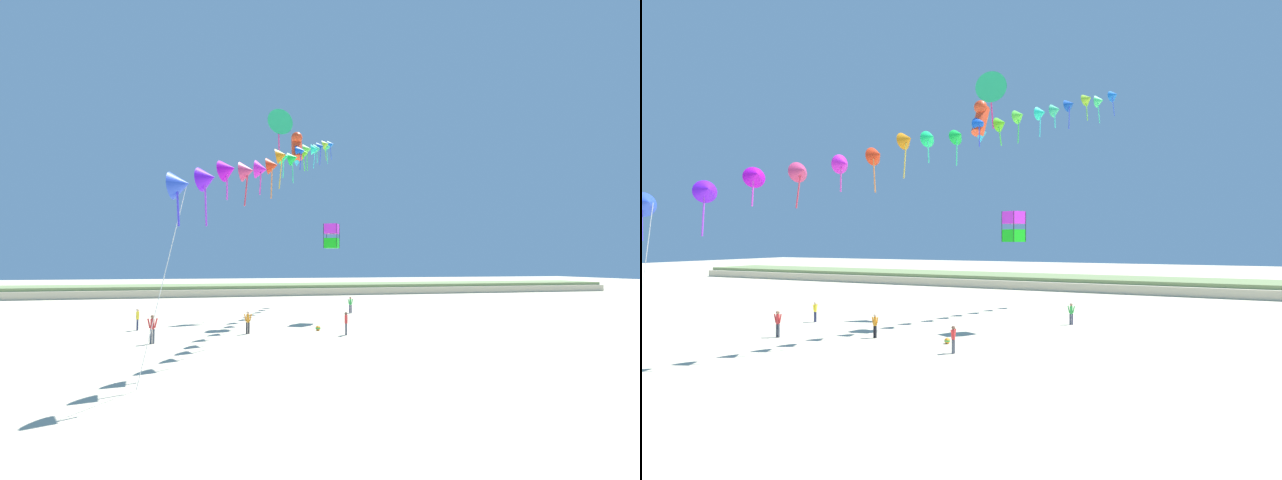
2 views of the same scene
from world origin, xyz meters
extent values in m
plane|color=beige|center=(0.00, 0.00, 0.00)|extent=(240.00, 240.00, 0.00)
cube|color=beige|center=(0.00, 46.88, 0.54)|extent=(120.00, 10.62, 1.08)
cube|color=#7A8E56|center=(0.00, 46.88, 1.23)|extent=(120.00, 9.03, 0.61)
cylinder|color=#474C56|center=(-8.82, 6.12, 0.43)|extent=(0.13, 0.13, 0.87)
cylinder|color=#474C56|center=(-8.98, 6.10, 0.43)|extent=(0.13, 0.13, 0.87)
cylinder|color=red|center=(-8.90, 6.11, 1.17)|extent=(0.23, 0.23, 0.61)
cylinder|color=red|center=(-8.70, 6.13, 1.22)|extent=(0.21, 0.11, 0.58)
cylinder|color=red|center=(-9.10, 6.09, 1.22)|extent=(0.21, 0.11, 0.58)
sphere|color=#9E7051|center=(-8.90, 6.11, 1.60)|extent=(0.23, 0.23, 0.23)
cylinder|color=#282D4C|center=(7.07, 18.75, 0.40)|extent=(0.12, 0.12, 0.80)
cylinder|color=#282D4C|center=(7.21, 18.75, 0.40)|extent=(0.12, 0.12, 0.80)
cylinder|color=green|center=(7.14, 18.75, 1.08)|extent=(0.21, 0.21, 0.57)
cylinder|color=green|center=(6.96, 18.75, 1.13)|extent=(0.19, 0.08, 0.54)
cylinder|color=green|center=(7.32, 18.75, 1.13)|extent=(0.19, 0.08, 0.54)
sphere|color=#9E7051|center=(7.14, 18.75, 1.48)|extent=(0.22, 0.22, 0.22)
cylinder|color=black|center=(-3.07, 8.56, 0.39)|extent=(0.11, 0.11, 0.78)
cylinder|color=black|center=(-3.21, 8.57, 0.39)|extent=(0.11, 0.11, 0.78)
cylinder|color=orange|center=(-3.14, 8.56, 1.05)|extent=(0.20, 0.20, 0.55)
cylinder|color=orange|center=(-2.96, 8.55, 1.09)|extent=(0.19, 0.09, 0.52)
cylinder|color=orange|center=(-3.31, 8.58, 1.09)|extent=(0.19, 0.09, 0.52)
sphere|color=beige|center=(-3.14, 8.56, 1.44)|extent=(0.21, 0.21, 0.21)
cylinder|color=#282D4C|center=(-10.81, 11.73, 0.39)|extent=(0.11, 0.11, 0.78)
cylinder|color=#282D4C|center=(-10.81, 11.87, 0.39)|extent=(0.11, 0.11, 0.78)
cylinder|color=yellow|center=(-10.81, 11.80, 1.06)|extent=(0.21, 0.21, 0.55)
cylinder|color=yellow|center=(-10.80, 11.62, 1.10)|extent=(0.09, 0.19, 0.53)
cylinder|color=yellow|center=(-10.82, 11.98, 1.10)|extent=(0.09, 0.19, 0.53)
sphere|color=beige|center=(-10.81, 11.80, 1.45)|extent=(0.21, 0.21, 0.21)
cylinder|color=#474C56|center=(3.29, 6.63, 0.39)|extent=(0.11, 0.11, 0.77)
cylinder|color=#474C56|center=(3.30, 6.76, 0.39)|extent=(0.11, 0.11, 0.77)
cylinder|color=red|center=(3.29, 6.69, 1.05)|extent=(0.20, 0.20, 0.55)
cylinder|color=red|center=(3.27, 6.52, 1.09)|extent=(0.10, 0.19, 0.52)
cylinder|color=red|center=(3.31, 6.87, 1.09)|extent=(0.10, 0.19, 0.52)
sphere|color=brown|center=(3.29, 6.69, 1.43)|extent=(0.21, 0.21, 0.21)
cone|color=blue|center=(-6.39, -4.01, 7.84)|extent=(1.07, 1.27, 1.18)
cylinder|color=#4039E5|center=(-6.45, -4.15, 6.91)|extent=(0.17, 0.11, 1.41)
cone|color=#6C16EB|center=(-5.48, -1.74, 8.58)|extent=(1.22, 1.35, 1.18)
cylinder|color=#A839E5|center=(-5.53, -1.88, 7.38)|extent=(0.18, 0.28, 1.94)
cone|color=#B10CCB|center=(-4.57, 0.31, 9.46)|extent=(1.31, 1.39, 1.21)
cylinder|color=#E539D3|center=(-4.62, 0.17, 8.58)|extent=(0.10, 0.18, 1.33)
cone|color=#CB3669|center=(-3.55, 2.38, 9.88)|extent=(1.11, 1.30, 1.16)
cylinder|color=#E5394A|center=(-3.61, 2.24, 8.78)|extent=(0.23, 0.22, 1.75)
cone|color=#CB1EC7|center=(-2.60, 4.69, 10.52)|extent=(1.05, 1.28, 1.13)
cylinder|color=#E539B8|center=(-2.66, 4.55, 9.62)|extent=(0.14, 0.13, 1.36)
cone|color=red|center=(-1.73, 6.66, 11.25)|extent=(1.09, 1.28, 1.17)
cylinder|color=orange|center=(-1.78, 6.53, 10.03)|extent=(0.11, 0.31, 1.99)
cone|color=orange|center=(-0.89, 8.74, 12.48)|extent=(1.13, 1.28, 1.21)
cylinder|color=yellow|center=(-0.95, 8.60, 11.16)|extent=(0.27, 0.12, 2.20)
cone|color=#17EB70|center=(-0.41, 10.89, 12.95)|extent=(1.21, 1.35, 1.17)
cylinder|color=#39E5AA|center=(-0.47, 10.75, 12.01)|extent=(0.10, 0.25, 1.44)
cone|color=#16CE41|center=(0.63, 13.03, 13.41)|extent=(1.31, 1.39, 1.21)
cylinder|color=#39E58B|center=(0.58, 12.89, 12.27)|extent=(0.12, 0.22, 1.86)
cone|color=blue|center=(1.57, 14.80, 14.51)|extent=(1.24, 1.36, 1.18)
cylinder|color=blue|center=(1.51, 14.67, 13.58)|extent=(0.13, 0.25, 1.44)
cone|color=#56DA1F|center=(2.29, 17.08, 14.94)|extent=(1.13, 1.30, 1.18)
cylinder|color=#42E539|center=(2.24, 16.94, 14.00)|extent=(0.25, 0.21, 1.45)
cone|color=#5BED3F|center=(2.99, 19.29, 15.95)|extent=(1.19, 1.33, 1.19)
cylinder|color=#39E547|center=(2.93, 19.16, 14.76)|extent=(0.08, 0.22, 1.96)
cone|color=#21E7B9|center=(4.13, 21.43, 16.56)|extent=(1.00, 1.26, 1.12)
cylinder|color=#39E3E5|center=(4.08, 21.29, 15.46)|extent=(0.19, 0.26, 1.76)
cone|color=#34C483|center=(4.85, 23.41, 17.19)|extent=(1.10, 1.29, 1.16)
cylinder|color=#39E5C1|center=(4.79, 23.27, 16.30)|extent=(0.14, 0.15, 1.34)
cone|color=blue|center=(5.63, 25.31, 18.02)|extent=(1.20, 1.32, 1.22)
cylinder|color=blue|center=(5.57, 25.18, 16.83)|extent=(0.17, 0.25, 1.93)
cone|color=#96D52B|center=(6.74, 27.46, 18.94)|extent=(1.28, 1.37, 1.23)
cylinder|color=#7CE539|center=(6.68, 27.33, 17.83)|extent=(0.22, 0.26, 1.79)
cone|color=#3EE57B|center=(7.44, 29.57, 19.22)|extent=(0.99, 1.25, 1.12)
cylinder|color=#39E5A0|center=(7.39, 29.44, 18.06)|extent=(0.23, 0.24, 1.88)
cone|color=blue|center=(8.45, 31.80, 20.20)|extent=(1.26, 1.37, 1.18)
cylinder|color=blue|center=(8.39, 31.66, 19.08)|extent=(0.27, 0.19, 1.80)
cylinder|color=silver|center=(-7.03, -3.78, 3.94)|extent=(1.73, 0.14, 7.88)
cylinder|color=#E8411E|center=(1.31, 15.39, 14.88)|extent=(1.10, 1.85, 2.38)
sphere|color=#E8411E|center=(1.31, 15.39, 15.87)|extent=(0.98, 0.98, 0.98)
cone|color=#2DC1E5|center=(1.31, 15.39, 13.68)|extent=(0.92, 0.92, 0.75)
sphere|color=black|center=(1.31, 15.39, 16.15)|extent=(0.21, 0.21, 0.21)
cube|color=#16CE1A|center=(4.19, 14.34, 6.54)|extent=(1.53, 1.53, 0.85)
cube|color=#DD2DE5|center=(4.19, 14.34, 7.77)|extent=(1.53, 1.53, 0.85)
cylinder|color=black|center=(4.45, 13.57, 7.15)|extent=(0.04, 0.04, 2.08)
cylinder|color=black|center=(4.95, 14.60, 7.15)|extent=(0.04, 0.04, 2.08)
cylinder|color=black|center=(3.92, 15.10, 7.15)|extent=(0.04, 0.04, 2.08)
cylinder|color=black|center=(3.42, 14.07, 7.15)|extent=(0.04, 0.04, 2.08)
cone|color=#2BCD77|center=(0.30, 20.25, 18.68)|extent=(2.75, 1.53, 2.65)
cone|color=#E52D7F|center=(0.30, 20.25, 18.70)|extent=(1.52, 0.89, 1.46)
cylinder|color=#E52D7F|center=(0.30, 20.25, 16.86)|extent=(0.22, 0.51, 2.86)
sphere|color=orange|center=(1.83, 8.89, 0.18)|extent=(0.36, 0.36, 0.36)
cylinder|color=green|center=(1.83, 8.89, 0.18)|extent=(0.36, 0.36, 0.09)
camera|label=1|loc=(-4.60, -21.22, 4.77)|focal=24.00mm
camera|label=2|loc=(15.12, -17.96, 6.23)|focal=28.00mm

